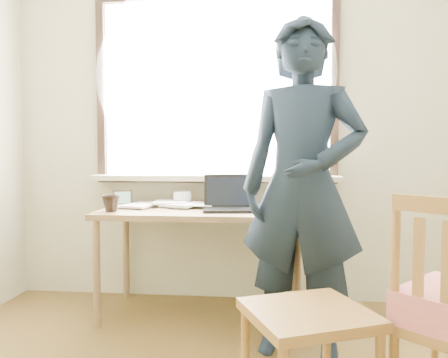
# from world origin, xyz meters

# --- Properties ---
(room_shell) EXTENTS (3.52, 4.02, 2.61)m
(room_shell) POSITION_xyz_m (-0.02, 0.20, 1.64)
(room_shell) COLOR beige
(room_shell) RESTS_ON ground
(desk) EXTENTS (1.36, 0.68, 0.73)m
(desk) POSITION_xyz_m (-0.25, 1.63, 0.66)
(desk) COLOR olive
(desk) RESTS_ON ground
(laptop) EXTENTS (0.38, 0.32, 0.24)m
(laptop) POSITION_xyz_m (-0.06, 1.60, 0.79)
(laptop) COLOR black
(laptop) RESTS_ON desk
(mug_white) EXTENTS (0.17, 0.17, 0.11)m
(mug_white) POSITION_xyz_m (-0.42, 1.81, 0.78)
(mug_white) COLOR white
(mug_white) RESTS_ON desk
(mug_dark) EXTENTS (0.13, 0.13, 0.11)m
(mug_dark) POSITION_xyz_m (-0.83, 1.45, 0.78)
(mug_dark) COLOR black
(mug_dark) RESTS_ON desk
(mouse) EXTENTS (0.09, 0.06, 0.03)m
(mouse) POSITION_xyz_m (0.25, 1.53, 0.75)
(mouse) COLOR black
(mouse) RESTS_ON desk
(desk_clutter) EXTENTS (0.74, 0.53, 0.04)m
(desk_clutter) POSITION_xyz_m (-0.61, 1.78, 0.75)
(desk_clutter) COLOR #CFE034
(desk_clutter) RESTS_ON desk
(book_a) EXTENTS (0.25, 0.29, 0.02)m
(book_a) POSITION_xyz_m (-0.67, 1.80, 0.74)
(book_a) COLOR white
(book_a) RESTS_ON desk
(book_b) EXTENTS (0.25, 0.30, 0.02)m
(book_b) POSITION_xyz_m (0.19, 1.86, 0.74)
(book_b) COLOR white
(book_b) RESTS_ON desk
(picture_frame) EXTENTS (0.13, 0.07, 0.11)m
(picture_frame) POSITION_xyz_m (-0.84, 1.73, 0.79)
(picture_frame) COLOR black
(picture_frame) RESTS_ON desk
(work_chair) EXTENTS (0.61, 0.60, 0.48)m
(work_chair) POSITION_xyz_m (0.37, 0.45, 0.40)
(work_chair) COLOR olive
(work_chair) RESTS_ON ground
(person) EXTENTS (0.76, 0.58, 1.85)m
(person) POSITION_xyz_m (0.39, 1.09, 0.92)
(person) COLOR black
(person) RESTS_ON ground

